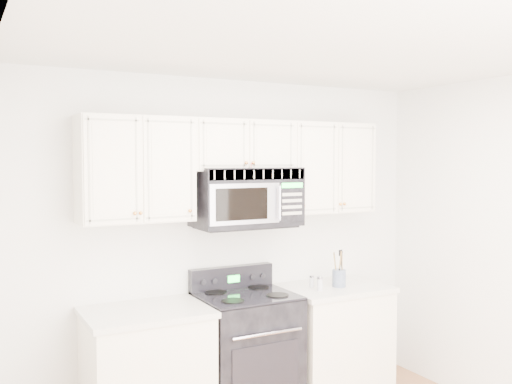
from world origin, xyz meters
TOP-DOWN VIEW (x-y plane):
  - room at (0.00, 0.00)m, footprint 3.51×3.51m
  - base_cabinet_left at (-0.80, 1.44)m, footprint 0.86×0.65m
  - base_cabinet_right at (0.80, 1.44)m, footprint 0.86×0.65m
  - range at (-0.01, 1.45)m, footprint 0.71×0.65m
  - upper_cabinets at (0.00, 1.58)m, footprint 2.44×0.37m
  - microwave at (0.04, 1.54)m, footprint 0.82×0.46m
  - utensil_crock at (0.82, 1.38)m, footprint 0.11×0.11m
  - shaker_salt at (0.60, 1.34)m, footprint 0.05×0.05m
  - shaker_pepper at (0.61, 1.47)m, footprint 0.04×0.04m

SIDE VIEW (x-z plane):
  - base_cabinet_left at x=-0.80m, z-range -0.03..0.89m
  - base_cabinet_right at x=0.80m, z-range -0.03..0.89m
  - range at x=-0.01m, z-range -0.07..1.04m
  - shaker_pepper at x=0.61m, z-range 0.92..1.02m
  - shaker_salt at x=0.60m, z-range 0.92..1.03m
  - utensil_crock at x=0.82m, z-range 0.85..1.15m
  - room at x=0.00m, z-range 0.00..2.60m
  - microwave at x=0.04m, z-range 1.45..1.90m
  - upper_cabinets at x=0.00m, z-range 1.56..2.31m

